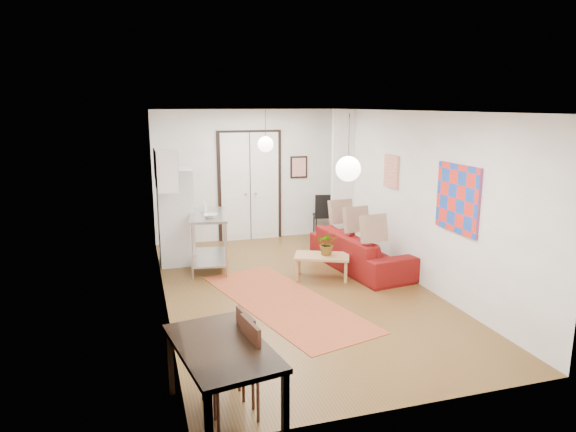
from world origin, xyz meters
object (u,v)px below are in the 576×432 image
object	(u,v)px
sofa	(360,251)
dining_table	(222,353)
black_side_chair	(322,211)
fridge	(176,217)
kitchen_counter	(209,232)
dining_chair_far	(229,360)
coffee_table	(322,258)
dining_chair_near	(225,350)

from	to	relation	value
sofa	dining_table	size ratio (longest dim) A/B	1.54
sofa	black_side_chair	size ratio (longest dim) A/B	2.28
fridge	dining_table	bearing A→B (deg)	-90.22
kitchen_counter	black_side_chair	world-z (taller)	kitchen_counter
fridge	dining_table	distance (m)	5.25
fridge	dining_chair_far	world-z (taller)	fridge
coffee_table	fridge	world-z (taller)	fridge
black_side_chair	sofa	bearing A→B (deg)	98.36
sofa	dining_table	bearing A→B (deg)	132.53
kitchen_counter	sofa	bearing A→B (deg)	-9.89
coffee_table	kitchen_counter	bearing A→B (deg)	146.99
coffee_table	dining_table	bearing A→B (deg)	-123.15
fridge	dining_table	xyz separation A→B (m)	(0.00, -5.24, -0.22)
kitchen_counter	coffee_table	bearing A→B (deg)	-25.01
kitchen_counter	dining_chair_near	world-z (taller)	kitchen_counter
coffee_table	black_side_chair	xyz separation A→B (m)	(1.05, 2.79, 0.24)
coffee_table	dining_chair_far	xyz separation A→B (m)	(-2.28, -3.52, 0.19)
kitchen_counter	dining_chair_near	xyz separation A→B (m)	(-0.47, -4.47, -0.13)
black_side_chair	dining_table	bearing A→B (deg)	74.39
sofa	kitchen_counter	world-z (taller)	kitchen_counter
kitchen_counter	dining_chair_far	bearing A→B (deg)	-87.78
sofa	dining_table	xyz separation A→B (m)	(-3.23, -3.92, 0.35)
coffee_table	kitchen_counter	distance (m)	2.18
black_side_chair	kitchen_counter	bearing A→B (deg)	41.91
coffee_table	kitchen_counter	xyz separation A→B (m)	(-1.81, 1.17, 0.32)
fridge	dining_chair_near	distance (m)	4.94
black_side_chair	dining_chair_far	bearing A→B (deg)	74.60
dining_chair_near	dining_chair_far	size ratio (longest dim) A/B	1.00
dining_table	black_side_chair	size ratio (longest dim) A/B	1.48
dining_table	dining_chair_near	xyz separation A→B (m)	(0.08, 0.31, -0.13)
dining_table	sofa	bearing A→B (deg)	50.53
dining_chair_far	sofa	bearing A→B (deg)	130.66
dining_chair_near	black_side_chair	bearing A→B (deg)	141.47
coffee_table	fridge	xyz separation A→B (m)	(-2.36, 1.63, 0.54)
sofa	fridge	size ratio (longest dim) A/B	1.28
sofa	kitchen_counter	size ratio (longest dim) A/B	1.64
fridge	dining_chair_far	xyz separation A→B (m)	(0.08, -5.15, -0.35)
dining_table	dining_chair_near	size ratio (longest dim) A/B	1.58
sofa	dining_chair_far	xyz separation A→B (m)	(-3.15, -3.83, 0.22)
dining_chair_near	sofa	bearing A→B (deg)	129.01
sofa	dining_table	distance (m)	5.09
fridge	black_side_chair	size ratio (longest dim) A/B	1.78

